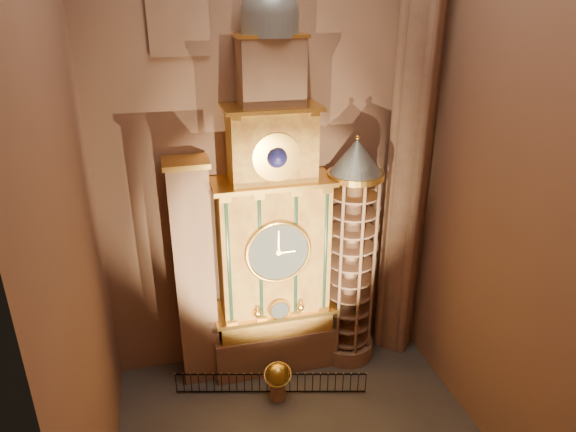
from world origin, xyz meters
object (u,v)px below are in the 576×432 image
object	(u,v)px
portrait_tower	(195,275)
stair_turret	(351,257)
astronomical_clock	(273,234)
iron_railing	(271,383)
celestial_globe	(278,378)

from	to	relation	value
portrait_tower	stair_turret	distance (m)	6.91
astronomical_clock	stair_turret	world-z (taller)	astronomical_clock
stair_turret	iron_railing	bearing A→B (deg)	-156.39
stair_turret	portrait_tower	bearing A→B (deg)	177.67
portrait_tower	iron_railing	xyz separation A→B (m)	(2.77, -2.09, -4.61)
astronomical_clock	portrait_tower	size ratio (longest dim) A/B	1.64
astronomical_clock	stair_turret	xyz separation A→B (m)	(3.50, -0.26, -1.41)
astronomical_clock	celestial_globe	xyz separation A→B (m)	(-0.40, -2.40, -5.64)
iron_railing	celestial_globe	bearing A→B (deg)	-54.86
astronomical_clock	celestial_globe	size ratio (longest dim) A/B	9.64
astronomical_clock	stair_turret	distance (m)	3.78
portrait_tower	celestial_globe	distance (m)	5.63
astronomical_clock	portrait_tower	xyz separation A→B (m)	(-3.40, 0.02, -1.53)
portrait_tower	stair_turret	bearing A→B (deg)	-2.33
portrait_tower	stair_turret	world-z (taller)	stair_turret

